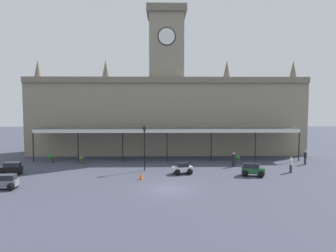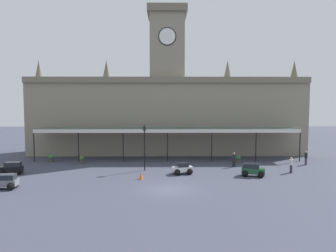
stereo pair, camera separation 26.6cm
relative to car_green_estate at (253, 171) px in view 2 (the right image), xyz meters
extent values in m
plane|color=#3D4151|center=(-8.53, -4.61, -0.56)|extent=(140.00, 140.00, 0.00)
cube|color=gray|center=(-8.53, 14.61, 4.88)|extent=(39.00, 5.98, 10.89)
cube|color=#756C5B|center=(-8.53, 11.47, 9.92)|extent=(39.00, 0.30, 0.80)
cube|color=gray|center=(-8.53, 14.61, 14.76)|extent=(4.80, 4.80, 8.87)
cube|color=#6E6655|center=(-8.53, 14.61, 19.69)|extent=(5.50, 5.50, 1.00)
cylinder|color=white|center=(-8.53, 12.15, 15.82)|extent=(2.20, 0.12, 2.20)
cylinder|color=black|center=(-8.53, 12.19, 15.82)|extent=(2.46, 0.06, 2.46)
cone|color=#675F50|center=(-27.03, 14.61, 11.62)|extent=(1.10, 1.10, 2.60)
cone|color=#675F50|center=(-17.30, 14.61, 11.62)|extent=(1.10, 1.10, 2.60)
cone|color=#675F50|center=(0.25, 14.61, 11.62)|extent=(1.10, 1.10, 2.60)
cone|color=#675F50|center=(9.97, 14.61, 11.62)|extent=(1.10, 1.10, 2.60)
cube|color=#38564C|center=(-8.53, 9.42, 3.50)|extent=(33.49, 3.20, 0.16)
cube|color=silver|center=(-8.53, 7.82, 3.30)|extent=(33.49, 0.12, 0.44)
cylinder|color=black|center=(-25.27, 7.97, 1.43)|extent=(0.14, 0.14, 3.98)
cylinder|color=black|center=(-19.69, 7.97, 1.43)|extent=(0.14, 0.14, 3.98)
cylinder|color=black|center=(-14.11, 7.97, 1.43)|extent=(0.14, 0.14, 3.98)
cylinder|color=black|center=(-8.53, 7.97, 1.43)|extent=(0.14, 0.14, 3.98)
cylinder|color=black|center=(-2.95, 7.97, 1.43)|extent=(0.14, 0.14, 3.98)
cylinder|color=black|center=(2.63, 7.97, 1.43)|extent=(0.14, 0.14, 3.98)
cylinder|color=black|center=(8.22, 7.97, 1.43)|extent=(0.14, 0.14, 3.98)
cube|color=#1E512D|center=(0.04, -0.01, -0.02)|extent=(2.42, 1.53, 0.55)
cube|color=#1E232B|center=(-0.15, 0.05, 0.48)|extent=(1.73, 1.25, 0.45)
sphere|color=black|center=(0.91, 0.19, -0.24)|extent=(0.64, 0.64, 0.64)
sphere|color=black|center=(0.65, -0.67, -0.24)|extent=(0.64, 0.64, 0.64)
sphere|color=black|center=(-0.57, 0.65, -0.24)|extent=(0.64, 0.64, 0.64)
sphere|color=black|center=(-0.83, -0.21, -0.24)|extent=(0.64, 0.64, 0.64)
cube|color=silver|center=(-7.05, 1.00, -0.04)|extent=(2.20, 1.33, 0.50)
cube|color=#1E232B|center=(-7.00, 1.01, 0.42)|extent=(1.25, 1.03, 0.42)
sphere|color=black|center=(-7.61, 0.42, -0.24)|extent=(0.64, 0.64, 0.64)
sphere|color=black|center=(-7.81, 1.27, -0.24)|extent=(0.64, 0.64, 0.64)
sphere|color=black|center=(-6.29, 0.73, -0.24)|extent=(0.64, 0.64, 0.64)
sphere|color=black|center=(-6.50, 1.58, -0.24)|extent=(0.64, 0.64, 0.64)
cube|color=black|center=(-24.81, 1.10, -0.02)|extent=(2.33, 1.12, 0.55)
cube|color=#1E232B|center=(-24.61, 1.12, 0.48)|extent=(1.63, 0.98, 0.45)
sphere|color=black|center=(-25.54, 0.57, -0.24)|extent=(0.64, 0.64, 0.64)
sphere|color=black|center=(-25.63, 1.47, -0.24)|extent=(0.64, 0.64, 0.64)
sphere|color=black|center=(-24.00, 0.73, -0.24)|extent=(0.64, 0.64, 0.64)
sphere|color=black|center=(-24.09, 1.63, -0.24)|extent=(0.64, 0.64, 0.64)
cube|color=slate|center=(-22.71, -4.42, -0.02)|extent=(2.28, 0.99, 0.55)
cube|color=#1E232B|center=(-22.51, -4.41, 0.48)|extent=(1.58, 0.89, 0.45)
sphere|color=black|center=(-21.92, -4.83, -0.24)|extent=(0.64, 0.64, 0.64)
sphere|color=black|center=(-21.96, -3.93, -0.24)|extent=(0.64, 0.64, 0.64)
cylinder|color=black|center=(-1.02, 4.49, -0.15)|extent=(0.17, 0.17, 0.82)
cylinder|color=black|center=(-0.80, 4.47, -0.15)|extent=(0.17, 0.17, 0.82)
cylinder|color=black|center=(-0.91, 4.48, 0.57)|extent=(0.34, 0.34, 0.62)
sphere|color=tan|center=(-0.91, 4.48, 0.99)|extent=(0.23, 0.23, 0.23)
cylinder|color=#3F384C|center=(4.49, 1.35, -0.15)|extent=(0.17, 0.17, 0.82)
cylinder|color=#3F384C|center=(4.48, 1.57, -0.15)|extent=(0.17, 0.17, 0.82)
cylinder|color=silver|center=(4.49, 1.46, 0.57)|extent=(0.34, 0.34, 0.62)
sphere|color=tan|center=(4.49, 1.46, 0.99)|extent=(0.23, 0.23, 0.23)
cylinder|color=#3F384C|center=(7.96, 5.75, -0.15)|extent=(0.17, 0.17, 0.82)
cylinder|color=#3F384C|center=(7.96, 5.54, -0.15)|extent=(0.17, 0.17, 0.82)
cylinder|color=black|center=(7.96, 5.64, 0.57)|extent=(0.34, 0.34, 0.62)
sphere|color=tan|center=(7.96, 5.64, 0.99)|extent=(0.23, 0.23, 0.23)
cylinder|color=black|center=(-11.07, 2.73, 1.63)|extent=(0.13, 0.13, 4.39)
cube|color=black|center=(-11.07, 2.73, 4.04)|extent=(0.30, 0.30, 0.44)
sphere|color=black|center=(-11.07, 2.73, 4.32)|extent=(0.14, 0.14, 0.14)
cone|color=orange|center=(-11.20, -1.16, -0.20)|extent=(0.40, 0.40, 0.73)
cylinder|color=#47423D|center=(-23.12, 7.80, -0.35)|extent=(0.56, 0.56, 0.42)
sphere|color=#2C7A2C|center=(-23.12, 7.80, 0.10)|extent=(0.60, 0.60, 0.60)
cylinder|color=#47423D|center=(0.15, 6.84, -0.35)|extent=(0.56, 0.56, 0.42)
sphere|color=#25642E|center=(0.15, 6.84, 0.10)|extent=(0.60, 0.60, 0.60)
cylinder|color=#47423D|center=(-18.96, 6.62, -0.35)|extent=(0.56, 0.56, 0.42)
sphere|color=#3E5D2A|center=(-18.96, 6.62, 0.10)|extent=(0.60, 0.60, 0.60)
camera|label=1|loc=(-9.14, -30.73, 6.84)|focal=33.19mm
camera|label=2|loc=(-8.88, -30.74, 6.84)|focal=33.19mm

